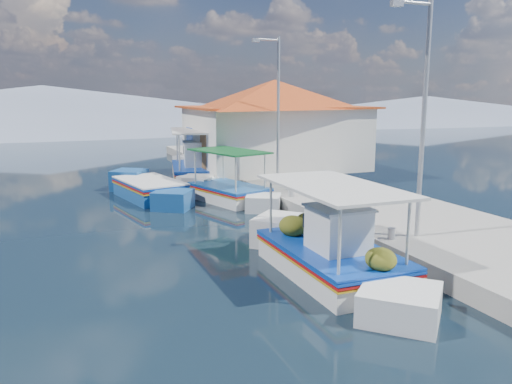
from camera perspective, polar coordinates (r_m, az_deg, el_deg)
name	(u,v)px	position (r m, az deg, el deg)	size (l,w,h in m)	color
ground	(293,310)	(10.34, 4.14, -13.05)	(160.00, 160.00, 0.00)	black
quay	(371,210)	(18.07, 12.74, -1.95)	(5.00, 44.00, 0.50)	gray
bollards	(329,208)	(16.27, 8.17, -1.77)	(0.20, 17.20, 0.30)	#A5A8AD
main_caique	(330,255)	(12.17, 8.26, -7.05)	(2.19, 7.30, 2.40)	silver
caique_green_canopy	(229,193)	(20.23, -3.03, -0.07)	(2.96, 5.77, 2.26)	silver
caique_blue_hull	(150,191)	(21.20, -11.85, 0.14)	(2.77, 6.33, 1.15)	#174B8D
caique_far	(197,171)	(24.94, -6.65, 2.38)	(3.35, 7.79, 2.78)	silver
harbor_building	(274,123)	(25.70, 2.07, 7.76)	(10.49, 10.49, 4.40)	silver
lamp_post_near	(421,108)	(13.61, 18.08, 8.95)	(1.21, 0.14, 6.00)	#A5A8AD
lamp_post_far	(276,103)	(21.33, 2.28, 10.00)	(1.21, 0.14, 6.00)	#A5A8AD
mountain_ridge	(144,112)	(65.40, -12.47, 8.80)	(171.40, 96.00, 5.50)	gray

